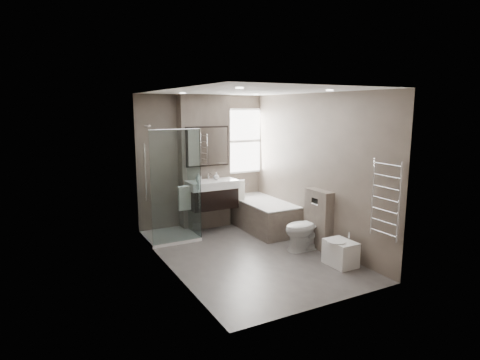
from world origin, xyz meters
TOP-DOWN VIEW (x-y plane):
  - room at (0.00, 0.00)m, footprint 2.70×3.90m
  - vanity_pier at (0.00, 1.77)m, footprint 1.00×0.25m
  - vanity at (0.00, 1.43)m, footprint 0.95×0.47m
  - mirror_cabinet at (0.00, 1.61)m, footprint 0.86×0.08m
  - towel_left at (-0.56, 1.40)m, footprint 0.24×0.06m
  - towel_right at (0.56, 1.40)m, footprint 0.24×0.06m
  - shower_enclosure at (-0.75, 1.35)m, footprint 0.90×0.90m
  - bathtub at (0.92, 1.10)m, footprint 0.75×1.60m
  - window at (0.90, 1.88)m, footprint 0.98×0.06m
  - toilet at (0.97, -0.22)m, footprint 0.75×0.43m
  - cistern_box at (1.21, -0.25)m, footprint 0.19×0.55m
  - bidet at (1.01, -1.02)m, footprint 0.41×0.47m
  - towel_radiator at (1.25, -1.60)m, footprint 0.03×0.49m
  - soap_bottle_a at (-0.28, 1.40)m, footprint 0.08×0.08m
  - soap_bottle_b at (0.11, 1.46)m, footprint 0.11×0.11m

SIDE VIEW (x-z plane):
  - bidet at x=1.01m, z-range -0.05..0.45m
  - bathtub at x=0.92m, z-range 0.03..0.60m
  - toilet at x=0.97m, z-range 0.00..0.76m
  - shower_enclosure at x=-0.75m, z-range -0.51..1.49m
  - cistern_box at x=1.21m, z-range 0.00..1.00m
  - towel_left at x=-0.56m, z-range 0.50..0.94m
  - towel_right at x=0.56m, z-range 0.50..0.94m
  - vanity at x=0.00m, z-range 0.41..1.07m
  - soap_bottle_b at x=0.11m, z-range 1.00..1.14m
  - soap_bottle_a at x=-0.28m, z-range 1.00..1.17m
  - towel_radiator at x=1.25m, z-range 0.57..1.67m
  - room at x=0.00m, z-range -0.05..2.65m
  - vanity_pier at x=0.00m, z-range 0.00..2.60m
  - mirror_cabinet at x=0.00m, z-range 1.25..2.01m
  - window at x=0.90m, z-range 1.01..2.34m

